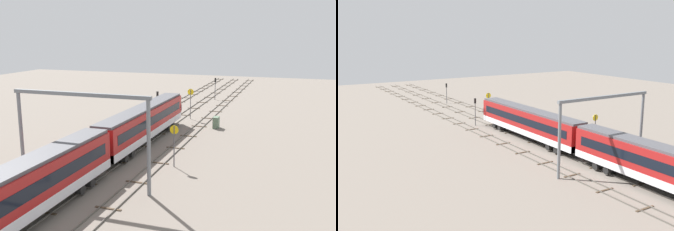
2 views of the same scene
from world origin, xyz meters
TOP-DOWN VIEW (x-y plane):
  - ground_plane at (0.00, 0.00)m, footprint 158.11×158.11m
  - track_near_foreground at (0.00, -4.67)m, footprint 142.11×2.40m
  - track_with_train at (-0.00, 0.00)m, footprint 142.11×2.40m
  - track_middle at (-0.00, 4.67)m, footprint 142.11×2.40m
  - train at (-29.25, 0.00)m, footprint 75.20×3.24m
  - overhead_gantry at (-20.99, -0.11)m, footprint 0.40×14.21m
  - speed_sign_near_foreground at (-12.86, -6.67)m, footprint 0.14×0.97m
  - speed_sign_mid_trackside at (11.12, -1.85)m, footprint 0.14×1.05m
  - signal_light_trackside_approach at (7.62, 2.80)m, footprint 0.31×0.32m
  - signal_light_trackside_departure at (31.48, -1.77)m, footprint 0.31×0.32m
  - relay_cabinet at (6.13, -7.36)m, footprint 1.50×0.81m

SIDE VIEW (x-z plane):
  - ground_plane at x=0.00m, z-range 0.00..0.00m
  - track_middle at x=0.00m, z-range -0.01..0.15m
  - track_near_foreground at x=0.00m, z-range -0.01..0.15m
  - track_with_train at x=0.00m, z-range -0.01..0.15m
  - relay_cabinet at x=6.13m, z-range 0.00..1.74m
  - train at x=-29.25m, z-range 0.26..5.06m
  - speed_sign_near_foreground at x=-12.86m, z-range 0.77..5.43m
  - signal_light_trackside_departure at x=31.48m, z-range 0.72..5.48m
  - signal_light_trackside_approach at x=7.62m, z-range 0.74..5.74m
  - speed_sign_mid_trackside at x=11.12m, z-range 0.88..6.04m
  - overhead_gantry at x=-20.99m, z-range 1.95..11.08m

